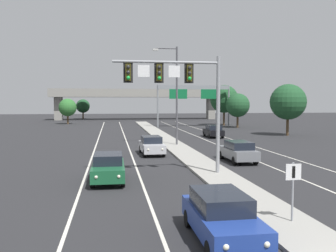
# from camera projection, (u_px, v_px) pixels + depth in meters

# --- Properties ---
(median_island) EXTENTS (2.40, 110.00, 0.15)m
(median_island) POSITION_uv_depth(u_px,v_px,m) (202.00, 165.00, 26.01)
(median_island) COLOR #9E9B93
(median_island) RESTS_ON ground
(lane_stripe_oncoming_center) EXTENTS (0.14, 100.00, 0.01)m
(lane_stripe_oncoming_center) POSITION_uv_depth(u_px,v_px,m) (131.00, 153.00, 32.20)
(lane_stripe_oncoming_center) COLOR silver
(lane_stripe_oncoming_center) RESTS_ON ground
(lane_stripe_receding_center) EXTENTS (0.14, 100.00, 0.01)m
(lane_stripe_receding_center) POSITION_uv_depth(u_px,v_px,m) (233.00, 151.00, 33.64)
(lane_stripe_receding_center) COLOR silver
(lane_stripe_receding_center) RESTS_ON ground
(edge_stripe_left) EXTENTS (0.14, 100.00, 0.01)m
(edge_stripe_left) POSITION_uv_depth(u_px,v_px,m) (93.00, 154.00, 31.69)
(edge_stripe_left) COLOR silver
(edge_stripe_left) RESTS_ON ground
(edge_stripe_right) EXTENTS (0.14, 100.00, 0.01)m
(edge_stripe_right) POSITION_uv_depth(u_px,v_px,m) (267.00, 150.00, 34.14)
(edge_stripe_right) COLOR silver
(edge_stripe_right) RESTS_ON ground
(overhead_signal_mast) EXTENTS (6.58, 0.44, 7.20)m
(overhead_signal_mast) POSITION_uv_depth(u_px,v_px,m) (182.00, 87.00, 22.08)
(overhead_signal_mast) COLOR gray
(overhead_signal_mast) RESTS_ON median_island
(median_sign_post) EXTENTS (0.60, 0.10, 2.20)m
(median_sign_post) POSITION_uv_depth(u_px,v_px,m) (293.00, 183.00, 13.44)
(median_sign_post) COLOR gray
(median_sign_post) RESTS_ON median_island
(street_lamp_median) EXTENTS (2.58, 0.28, 10.00)m
(street_lamp_median) POSITION_uv_depth(u_px,v_px,m) (175.00, 90.00, 37.25)
(street_lamp_median) COLOR #4C4C51
(street_lamp_median) RESTS_ON median_island
(car_oncoming_blue) EXTENTS (1.83, 4.47, 1.58)m
(car_oncoming_blue) POSITION_uv_depth(u_px,v_px,m) (221.00, 216.00, 11.98)
(car_oncoming_blue) COLOR navy
(car_oncoming_blue) RESTS_ON ground
(car_oncoming_green) EXTENTS (1.85, 4.48, 1.58)m
(car_oncoming_green) POSITION_uv_depth(u_px,v_px,m) (108.00, 167.00, 20.92)
(car_oncoming_green) COLOR #195633
(car_oncoming_green) RESTS_ON ground
(car_oncoming_silver) EXTENTS (1.92, 4.51, 1.58)m
(car_oncoming_silver) POSITION_uv_depth(u_px,v_px,m) (152.00, 145.00, 31.50)
(car_oncoming_silver) COLOR #B7B7BC
(car_oncoming_silver) RESTS_ON ground
(car_receding_grey) EXTENTS (1.87, 4.49, 1.58)m
(car_receding_grey) POSITION_uv_depth(u_px,v_px,m) (238.00, 151.00, 27.69)
(car_receding_grey) COLOR slate
(car_receding_grey) RESTS_ON ground
(car_receding_black) EXTENTS (1.91, 4.51, 1.58)m
(car_receding_black) POSITION_uv_depth(u_px,v_px,m) (213.00, 131.00, 46.54)
(car_receding_black) COLOR black
(car_receding_black) RESTS_ON ground
(highway_sign_gantry) EXTENTS (13.28, 0.42, 7.50)m
(highway_sign_gantry) POSITION_uv_depth(u_px,v_px,m) (194.00, 93.00, 64.95)
(highway_sign_gantry) COLOR gray
(highway_sign_gantry) RESTS_ON ground
(overpass_bridge) EXTENTS (42.40, 6.40, 7.65)m
(overpass_bridge) POSITION_uv_depth(u_px,v_px,m) (137.00, 97.00, 91.63)
(overpass_bridge) COLOR gray
(overpass_bridge) RESTS_ON ground
(tree_far_left_a) EXTENTS (3.56, 3.56, 5.16)m
(tree_far_left_a) POSITION_uv_depth(u_px,v_px,m) (68.00, 107.00, 73.42)
(tree_far_left_a) COLOR #4C3823
(tree_far_left_a) RESTS_ON ground
(tree_far_left_b) EXTENTS (3.56, 3.56, 5.16)m
(tree_far_left_b) POSITION_uv_depth(u_px,v_px,m) (83.00, 106.00, 95.57)
(tree_far_left_b) COLOR #4C3823
(tree_far_left_b) RESTS_ON ground
(tree_far_right_b) EXTENTS (4.14, 4.14, 5.99)m
(tree_far_right_b) POSITION_uv_depth(u_px,v_px,m) (238.00, 105.00, 63.38)
(tree_far_right_b) COLOR #4C3823
(tree_far_right_b) RESTS_ON ground
(tree_far_right_c) EXTENTS (4.78, 4.78, 6.91)m
(tree_far_right_c) POSITION_uv_depth(u_px,v_px,m) (288.00, 102.00, 48.65)
(tree_far_right_c) COLOR #4C3823
(tree_far_right_c) RESTS_ON ground
(tree_far_right_a) EXTENTS (5.32, 5.32, 7.70)m
(tree_far_right_a) POSITION_uv_depth(u_px,v_px,m) (224.00, 99.00, 69.21)
(tree_far_right_a) COLOR #4C3823
(tree_far_right_a) RESTS_ON ground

